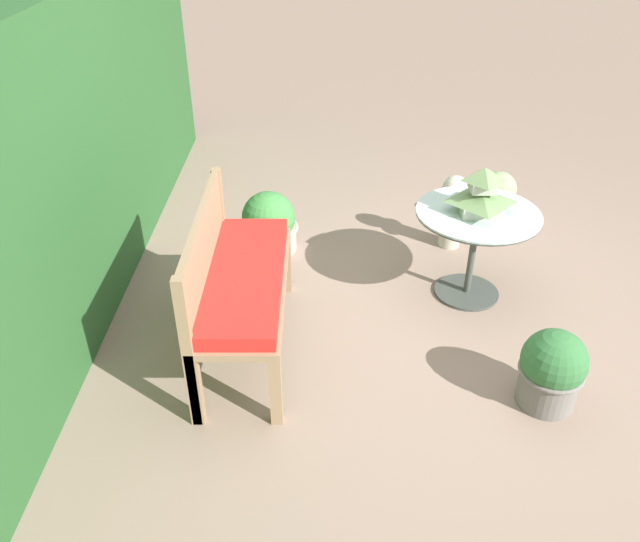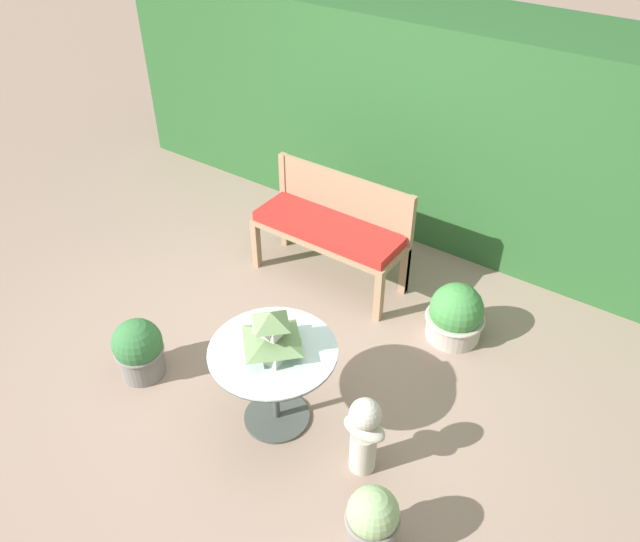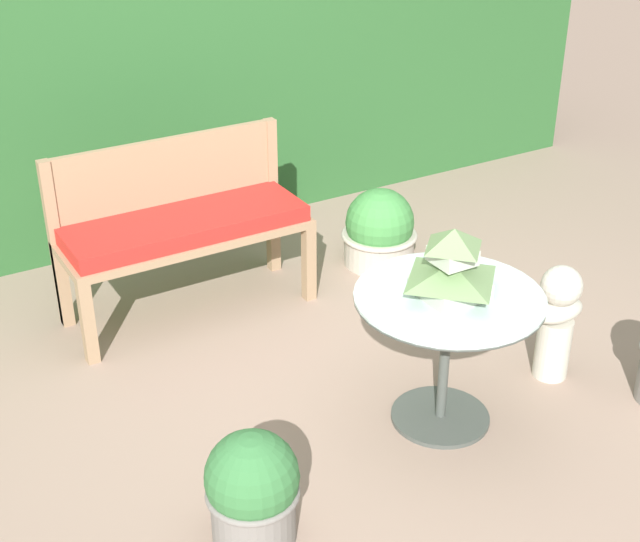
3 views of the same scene
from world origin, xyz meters
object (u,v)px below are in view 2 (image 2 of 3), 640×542
(patio_table, at_px, (274,365))
(garden_bust, at_px, (364,433))
(garden_bench, at_px, (328,232))
(potted_plant_bench_left, at_px, (455,315))
(potted_plant_patio_mid, at_px, (372,522))
(potted_plant_table_near, at_px, (139,349))
(pagoda_birdhouse, at_px, (272,334))

(patio_table, distance_m, garden_bust, 0.67)
(garden_bench, height_order, potted_plant_bench_left, garden_bench)
(garden_bench, xyz_separation_m, potted_plant_patio_mid, (1.52, -1.82, -0.23))
(patio_table, distance_m, potted_plant_bench_left, 1.53)
(potted_plant_table_near, bearing_deg, potted_plant_bench_left, 44.46)
(garden_bench, bearing_deg, patio_table, -68.39)
(garden_bench, height_order, potted_plant_table_near, garden_bench)
(garden_bust, bearing_deg, potted_plant_table_near, -172.49)
(pagoda_birdhouse, xyz_separation_m, garden_bust, (0.65, 0.01, -0.44))
(patio_table, bearing_deg, garden_bust, 0.74)
(potted_plant_patio_mid, bearing_deg, garden_bust, 126.70)
(garden_bench, height_order, patio_table, patio_table)
(patio_table, height_order, potted_plant_bench_left, patio_table)
(garden_bust, relative_size, potted_plant_bench_left, 1.25)
(patio_table, height_order, potted_plant_patio_mid, patio_table)
(pagoda_birdhouse, relative_size, potted_plant_bench_left, 0.73)
(potted_plant_patio_mid, relative_size, potted_plant_table_near, 1.01)
(garden_bust, relative_size, potted_plant_patio_mid, 1.24)
(potted_plant_bench_left, relative_size, potted_plant_table_near, 1.00)
(patio_table, xyz_separation_m, potted_plant_patio_mid, (0.96, -0.40, -0.25))
(garden_bench, relative_size, pagoda_birdhouse, 3.80)
(garden_bench, height_order, garden_bust, garden_bust)
(patio_table, relative_size, potted_plant_table_near, 1.72)
(pagoda_birdhouse, relative_size, potted_plant_patio_mid, 0.72)
(garden_bench, height_order, pagoda_birdhouse, pagoda_birdhouse)
(potted_plant_table_near, bearing_deg, pagoda_birdhouse, 12.09)
(garden_bust, xyz_separation_m, potted_plant_table_near, (-1.67, -0.23, -0.09))
(patio_table, height_order, potted_plant_table_near, patio_table)
(patio_table, distance_m, pagoda_birdhouse, 0.26)
(garden_bench, bearing_deg, potted_plant_table_near, -105.67)
(potted_plant_bench_left, bearing_deg, potted_plant_patio_mid, -78.72)
(potted_plant_bench_left, height_order, potted_plant_table_near, potted_plant_bench_left)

